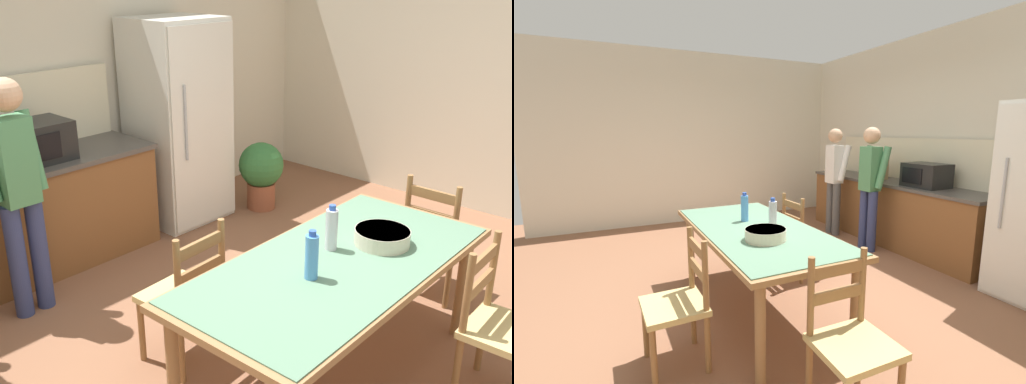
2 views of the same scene
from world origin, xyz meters
TOP-DOWN VIEW (x-y plane):
  - ground_plane at (0.00, 0.00)m, footprint 8.32×8.32m
  - wall_back at (0.00, 2.66)m, footprint 6.52×0.12m
  - refrigerator at (1.17, 2.19)m, footprint 0.77×0.73m
  - microwave at (-0.22, 2.21)m, footprint 0.50×0.39m
  - dining_table at (0.15, -0.29)m, footprint 2.00×0.96m
  - bottle_near_centre at (-0.10, -0.29)m, footprint 0.07×0.07m
  - bottle_off_centre at (0.25, -0.17)m, footprint 0.07×0.07m
  - serving_bowl at (0.50, -0.36)m, footprint 0.32×0.32m
  - chair_head_end at (1.43, -0.27)m, footprint 0.40×0.42m
  - chair_side_far_left at (-0.31, 0.46)m, footprint 0.44×0.42m
  - chair_side_near_right at (0.60, -1.04)m, footprint 0.43×0.41m
  - person_at_counter at (-0.65, 1.69)m, footprint 0.41×0.28m
  - potted_plant at (1.84, 1.76)m, footprint 0.44×0.44m

SIDE VIEW (x-z plane):
  - ground_plane at x=0.00m, z-range 0.00..0.00m
  - potted_plant at x=1.84m, z-range 0.05..0.72m
  - chair_head_end at x=1.43m, z-range -0.01..0.90m
  - chair_side_far_left at x=-0.31m, z-range -0.01..0.90m
  - chair_side_near_right at x=0.60m, z-range -0.01..0.90m
  - dining_table at x=0.15m, z-range 0.30..1.06m
  - serving_bowl at x=0.50m, z-range 0.76..0.85m
  - bottle_near_centre at x=-0.10m, z-range 0.75..1.02m
  - bottle_off_centre at x=0.25m, z-range 0.75..1.02m
  - person_at_counter at x=-0.65m, z-range 0.10..1.74m
  - refrigerator at x=1.17m, z-range 0.00..1.86m
  - microwave at x=-0.22m, z-range 0.88..1.18m
  - wall_back at x=0.00m, z-range 0.00..2.90m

